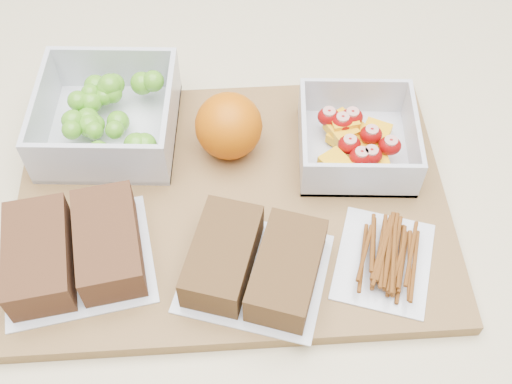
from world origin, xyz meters
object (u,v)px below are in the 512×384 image
grape_container (108,116)px  orange (229,126)px  cutting_board (232,202)px  sandwich_bag_center (254,263)px  sandwich_bag_left (74,250)px  fruit_container (356,140)px  pretzel_bag (385,255)px

grape_container → orange: 0.13m
cutting_board → sandwich_bag_center: size_ratio=2.83×
sandwich_bag_left → sandwich_bag_center: size_ratio=1.06×
orange → sandwich_bag_center: orange is taller
orange → sandwich_bag_left: bearing=-134.2°
fruit_container → sandwich_bag_center: 0.17m
pretzel_bag → grape_container: bearing=150.6°
cutting_board → orange: size_ratio=6.20×
orange → cutting_board: bearing=-85.9°
fruit_container → pretzel_bag: size_ratio=0.97×
grape_container → sandwich_bag_left: (-0.01, -0.16, -0.00)m
sandwich_bag_left → sandwich_bag_center: sandwich_bag_left is taller
sandwich_bag_left → pretzel_bag: size_ratio=1.32×
fruit_container → sandwich_bag_left: bearing=-153.2°
fruit_container → sandwich_bag_left: 0.29m
cutting_board → sandwich_bag_left: bearing=-156.6°
cutting_board → pretzel_bag: pretzel_bag is taller
grape_container → fruit_container: (0.25, -0.02, -0.01)m
fruit_container → pretzel_bag: (0.02, -0.13, -0.01)m
cutting_board → sandwich_bag_left: 0.16m
grape_container → sandwich_bag_center: (0.15, -0.17, -0.01)m
orange → fruit_container: bearing=-1.9°
grape_container → orange: orange is taller
pretzel_bag → sandwich_bag_center: bearing=-173.1°
sandwich_bag_left → fruit_container: bearing=26.8°
orange → pretzel_bag: 0.20m
grape_container → fruit_container: 0.25m
cutting_board → orange: bearing=89.6°
sandwich_bag_center → pretzel_bag: bearing=6.9°
grape_container → orange: (0.12, -0.02, 0.01)m
cutting_board → sandwich_bag_center: 0.09m
cutting_board → grape_container: size_ratio=3.07×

